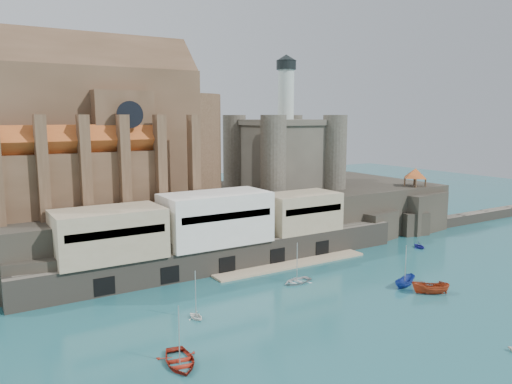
{
  "coord_description": "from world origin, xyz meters",
  "views": [
    {
      "loc": [
        -47.53,
        -50.37,
        25.79
      ],
      "look_at": [
        3.3,
        32.0,
        10.99
      ],
      "focal_mm": 35.0,
      "sensor_mm": 36.0,
      "label": 1
    }
  ],
  "objects": [
    {
      "name": "promontory",
      "position": [
        -0.19,
        39.37,
        4.92
      ],
      "size": [
        100.0,
        36.0,
        10.0
      ],
      "color": "black",
      "rests_on": "ground"
    },
    {
      "name": "ground",
      "position": [
        0.0,
        0.0,
        0.0
      ],
      "size": [
        300.0,
        300.0,
        0.0
      ],
      "primitive_type": "plane",
      "color": "#1B5259",
      "rests_on": "ground"
    },
    {
      "name": "castle_keep",
      "position": [
        16.08,
        41.08,
        18.31
      ],
      "size": [
        21.2,
        21.2,
        29.3
      ],
      "color": "#443F35",
      "rests_on": "promontory"
    },
    {
      "name": "rock_outcrop",
      "position": [
        42.0,
        25.84,
        4.02
      ],
      "size": [
        14.5,
        10.5,
        8.7
      ],
      "color": "black",
      "rests_on": "ground"
    },
    {
      "name": "boat_7",
      "position": [
        30.0,
        14.0,
        0.0
      ],
      "size": [
        2.96,
        2.12,
        3.13
      ],
      "primitive_type": "imported",
      "rotation": [
        0.0,
        0.0,
        6.1
      ],
      "color": "navy",
      "rests_on": "ground"
    },
    {
      "name": "boat_0",
      "position": [
        -28.61,
        -4.46,
        0.0
      ],
      "size": [
        4.7,
        2.15,
        6.35
      ],
      "primitive_type": "imported",
      "rotation": [
        0.0,
        0.0,
        6.09
      ],
      "color": "maroon",
      "rests_on": "ground"
    },
    {
      "name": "boat_6",
      "position": [
        -2.77,
        10.01,
        0.0
      ],
      "size": [
        1.66,
        3.85,
        5.21
      ],
      "primitive_type": "imported",
      "rotation": [
        0.0,
        0.0,
        4.87
      ],
      "color": "silver",
      "rests_on": "ground"
    },
    {
      "name": "boat_2",
      "position": [
        10.24,
        -0.06,
        0.0
      ],
      "size": [
        2.27,
        2.24,
        4.85
      ],
      "primitive_type": "imported",
      "rotation": [
        0.0,
        0.0,
        1.83
      ],
      "color": "#1E3896",
      "rests_on": "ground"
    },
    {
      "name": "pavilion",
      "position": [
        42.0,
        26.0,
        12.73
      ],
      "size": [
        6.4,
        6.4,
        5.4
      ],
      "color": "#4F3825",
      "rests_on": "rock_outcrop"
    },
    {
      "name": "church",
      "position": [
        -24.13,
        41.85,
        22.13
      ],
      "size": [
        47.0,
        25.93,
        30.51
      ],
      "color": "#4F3825",
      "rests_on": "promontory"
    },
    {
      "name": "breakwater",
      "position": [
        66.0,
        24.0,
        0.0
      ],
      "size": [
        40.0,
        3.0,
        2.4
      ],
      "primitive_type": "cube",
      "color": "#5E574B",
      "rests_on": "ground"
    },
    {
      "name": "quay",
      "position": [
        -10.19,
        23.07,
        6.07
      ],
      "size": [
        70.0,
        12.0,
        13.05
      ],
      "color": "#5E574B",
      "rests_on": "ground"
    },
    {
      "name": "boat_5",
      "position": [
        10.99,
        -4.24,
        0.0
      ],
      "size": [
        2.93,
        2.92,
        5.53
      ],
      "primitive_type": "imported",
      "rotation": [
        0.0,
        0.0,
        4.12
      ],
      "color": "#A63C1B",
      "rests_on": "ground"
    },
    {
      "name": "boat_4",
      "position": [
        -22.14,
        5.45,
        0.0
      ],
      "size": [
        2.58,
        1.8,
        2.77
      ],
      "primitive_type": "imported",
      "rotation": [
        0.0,
        0.0,
        3.29
      ],
      "color": "white",
      "rests_on": "ground"
    }
  ]
}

